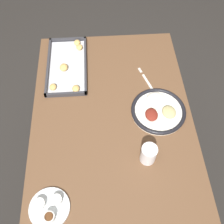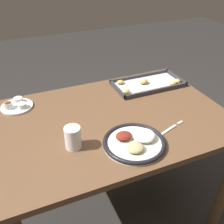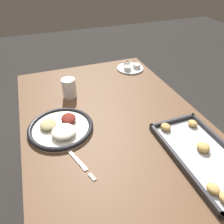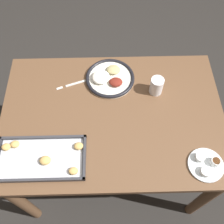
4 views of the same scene
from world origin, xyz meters
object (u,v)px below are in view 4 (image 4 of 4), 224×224
Objects in this scene: baking_tray at (41,158)px; drinking_cup at (156,86)px; dinner_plate at (109,78)px; fork at (78,83)px; saucer_plate at (206,164)px.

baking_tray is 0.69m from drinking_cup.
dinner_plate is 0.27m from drinking_cup.
saucer_plate reaches higher than fork.
drinking_cup is (0.19, -0.43, 0.04)m from saucer_plate.
saucer_plate is 0.47m from drinking_cup.
dinner_plate is at bearing -49.58° from saucer_plate.
dinner_plate reaches higher than saucer_plate.
drinking_cup reaches higher than fork.
fork is at bearing -8.84° from drinking_cup.
fork is 0.51× the size of baking_tray.
fork is at bearing -38.67° from saucer_plate.
fork is 0.47m from baking_tray.
saucer_plate is at bearing 113.98° from drinking_cup.
baking_tray is at bearing 51.97° from fork.
baking_tray reaches higher than fork.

